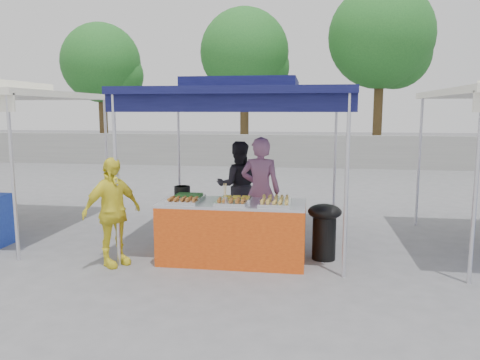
# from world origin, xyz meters

# --- Properties ---
(ground_plane) EXTENTS (80.00, 80.00, 0.00)m
(ground_plane) POSITION_xyz_m (0.00, 0.00, 0.00)
(ground_plane) COLOR slate
(back_wall) EXTENTS (40.00, 0.25, 1.20)m
(back_wall) POSITION_xyz_m (0.00, 11.00, 0.60)
(back_wall) COLOR gray
(back_wall) RESTS_ON ground_plane
(main_canopy) EXTENTS (3.20, 3.20, 2.57)m
(main_canopy) POSITION_xyz_m (0.00, 0.97, 2.37)
(main_canopy) COLOR silver
(main_canopy) RESTS_ON ground_plane
(tree_0) EXTENTS (3.45, 3.38, 5.81)m
(tree_0) POSITION_xyz_m (-7.85, 13.25, 3.97)
(tree_0) COLOR #4B371C
(tree_0) RESTS_ON ground_plane
(tree_1) EXTENTS (3.69, 3.66, 6.29)m
(tree_1) POSITION_xyz_m (-1.62, 13.45, 4.30)
(tree_1) COLOR #4B371C
(tree_1) RESTS_ON ground_plane
(tree_2) EXTENTS (4.07, 4.07, 6.99)m
(tree_2) POSITION_xyz_m (3.80, 13.18, 4.78)
(tree_2) COLOR #4B371C
(tree_2) RESTS_ON ground_plane
(vendor_table) EXTENTS (2.00, 0.80, 0.85)m
(vendor_table) POSITION_xyz_m (0.00, -0.10, 0.43)
(vendor_table) COLOR #E04D14
(vendor_table) RESTS_ON ground_plane
(food_tray_fl) EXTENTS (0.42, 0.30, 0.07)m
(food_tray_fl) POSITION_xyz_m (-0.64, -0.34, 0.88)
(food_tray_fl) COLOR white
(food_tray_fl) RESTS_ON vendor_table
(food_tray_fm) EXTENTS (0.42, 0.30, 0.07)m
(food_tray_fm) POSITION_xyz_m (0.02, -0.34, 0.88)
(food_tray_fm) COLOR white
(food_tray_fm) RESTS_ON vendor_table
(food_tray_fr) EXTENTS (0.42, 0.30, 0.07)m
(food_tray_fr) POSITION_xyz_m (0.60, -0.34, 0.88)
(food_tray_fr) COLOR white
(food_tray_fr) RESTS_ON vendor_table
(food_tray_bl) EXTENTS (0.42, 0.30, 0.07)m
(food_tray_bl) POSITION_xyz_m (-0.64, 0.01, 0.88)
(food_tray_bl) COLOR white
(food_tray_bl) RESTS_ON vendor_table
(food_tray_bm) EXTENTS (0.42, 0.30, 0.07)m
(food_tray_bm) POSITION_xyz_m (0.04, -0.04, 0.88)
(food_tray_bm) COLOR white
(food_tray_bm) RESTS_ON vendor_table
(food_tray_br) EXTENTS (0.42, 0.30, 0.07)m
(food_tray_br) POSITION_xyz_m (0.59, -0.04, 0.88)
(food_tray_br) COLOR white
(food_tray_br) RESTS_ON vendor_table
(cooking_pot) EXTENTS (0.24, 0.24, 0.14)m
(cooking_pot) POSITION_xyz_m (-0.82, 0.27, 0.92)
(cooking_pot) COLOR black
(cooking_pot) RESTS_ON vendor_table
(skewer_cup) EXTENTS (0.08, 0.08, 0.10)m
(skewer_cup) POSITION_xyz_m (-0.06, -0.31, 0.90)
(skewer_cup) COLOR silver
(skewer_cup) RESTS_ON vendor_table
(wok_burner) EXTENTS (0.48, 0.48, 0.80)m
(wok_burner) POSITION_xyz_m (1.27, 0.20, 0.47)
(wok_burner) COLOR black
(wok_burner) RESTS_ON ground_plane
(crate_left) EXTENTS (0.51, 0.36, 0.31)m
(crate_left) POSITION_xyz_m (-0.51, 0.67, 0.15)
(crate_left) COLOR #172EBC
(crate_left) RESTS_ON ground_plane
(crate_right) EXTENTS (0.45, 0.31, 0.27)m
(crate_right) POSITION_xyz_m (0.35, 0.70, 0.13)
(crate_right) COLOR #172EBC
(crate_right) RESTS_ON ground_plane
(crate_stacked) EXTENTS (0.42, 0.29, 0.25)m
(crate_stacked) POSITION_xyz_m (0.35, 0.70, 0.39)
(crate_stacked) COLOR #172EBC
(crate_stacked) RESTS_ON crate_right
(vendor_woman) EXTENTS (0.64, 0.44, 1.69)m
(vendor_woman) POSITION_xyz_m (0.29, 0.85, 0.85)
(vendor_woman) COLOR #9F658C
(vendor_woman) RESTS_ON ground_plane
(helper_man) EXTENTS (0.88, 0.76, 1.56)m
(helper_man) POSITION_xyz_m (-0.21, 1.74, 0.78)
(helper_man) COLOR #232228
(helper_man) RESTS_ON ground_plane
(customer_person) EXTENTS (0.79, 0.92, 1.48)m
(customer_person) POSITION_xyz_m (-1.58, -0.50, 0.74)
(customer_person) COLOR #FFF038
(customer_person) RESTS_ON ground_plane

